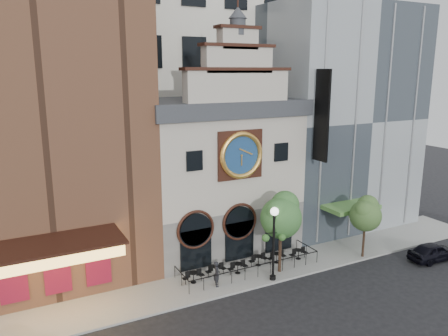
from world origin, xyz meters
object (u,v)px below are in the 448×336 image
at_px(bistro_4, 277,257).
at_px(lamppost, 274,236).
at_px(bistro_2, 238,267).
at_px(bistro_5, 298,253).
at_px(pedestrian, 217,274).
at_px(bistro_0, 193,276).
at_px(car_right, 434,252).
at_px(bistro_3, 258,260).
at_px(bistro_1, 216,270).
at_px(tree_right, 366,213).
at_px(tree_left, 281,214).

bearing_deg(bistro_4, lamppost, -129.70).
bearing_deg(bistro_2, bistro_5, -0.34).
xyz_separation_m(pedestrian, lamppost, (3.92, -0.97, 2.39)).
relative_size(bistro_0, car_right, 0.37).
bearing_deg(bistro_3, bistro_0, -177.00).
bearing_deg(bistro_3, bistro_4, -9.69).
bearing_deg(bistro_2, bistro_1, 168.09).
height_order(bistro_4, pedestrian, pedestrian).
bearing_deg(bistro_4, tree_right, -17.52).
bearing_deg(pedestrian, bistro_2, -50.42).
bearing_deg(bistro_4, bistro_5, -6.17).
height_order(bistro_3, tree_right, tree_right).
bearing_deg(car_right, pedestrian, 81.45).
height_order(bistro_3, tree_left, tree_left).
distance_m(pedestrian, tree_right, 12.76).
bearing_deg(bistro_1, tree_left, -17.59).
height_order(pedestrian, tree_left, tree_left).
distance_m(bistro_1, pedestrian, 1.54).
height_order(bistro_5, pedestrian, pedestrian).
bearing_deg(bistro_5, tree_right, -21.63).
xyz_separation_m(bistro_2, bistro_4, (3.51, 0.17, 0.00)).
height_order(bistro_5, tree_right, tree_right).
bearing_deg(bistro_0, tree_right, -8.71).
height_order(tree_left, tree_right, tree_left).
bearing_deg(bistro_3, tree_left, -59.27).
height_order(bistro_1, tree_right, tree_right).
bearing_deg(bistro_1, bistro_5, -3.02).
xyz_separation_m(bistro_5, tree_left, (-2.48, -1.06, 3.89)).
xyz_separation_m(bistro_1, pedestrian, (-0.60, -1.35, 0.43)).
bearing_deg(lamppost, bistro_1, 164.08).
distance_m(bistro_2, bistro_4, 3.51).
bearing_deg(bistro_3, lamppost, -96.99).
distance_m(bistro_0, pedestrian, 1.74).
height_order(bistro_2, tree_left, tree_left).
height_order(bistro_2, pedestrian, pedestrian).
bearing_deg(bistro_5, car_right, -26.87).
bearing_deg(bistro_1, bistro_3, 1.43).
distance_m(bistro_4, lamppost, 3.98).
bearing_deg(bistro_1, bistro_2, -11.91).
distance_m(car_right, tree_left, 13.02).
bearing_deg(car_right, bistro_5, 67.14).
distance_m(bistro_2, lamppost, 3.85).
bearing_deg(lamppost, bistro_0, 176.64).
bearing_deg(car_right, bistro_3, 71.78).
xyz_separation_m(bistro_0, bistro_5, (8.82, -0.17, 0.00)).
xyz_separation_m(bistro_5, tree_right, (4.84, -1.92, 3.12)).
bearing_deg(tree_right, bistro_0, 171.29).
bearing_deg(bistro_3, car_right, -22.23).
xyz_separation_m(bistro_4, pedestrian, (-5.71, -1.19, 0.43)).
bearing_deg(bistro_1, tree_right, -10.95).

